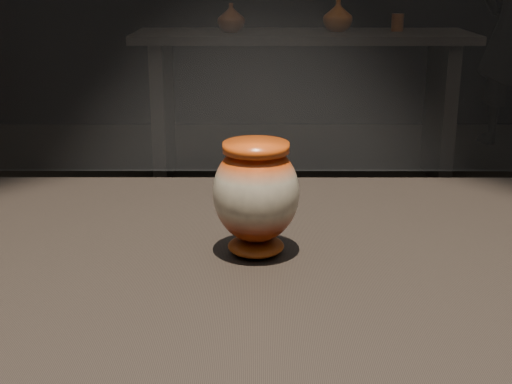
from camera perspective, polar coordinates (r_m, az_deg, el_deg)
main_vase at (r=0.96m, az=-0.00°, el=-0.16°), size 0.12×0.12×0.16m
back_shelf at (r=4.37m, az=3.70°, el=9.22°), size 2.00×0.60×0.90m
back_vase_left at (r=4.29m, az=-2.00°, el=13.75°), size 0.22×0.22×0.17m
back_vase_mid at (r=4.37m, az=6.56°, el=13.83°), size 0.20×0.20×0.18m
back_vase_right at (r=4.46m, az=11.25°, el=13.17°), size 0.07×0.07×0.10m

